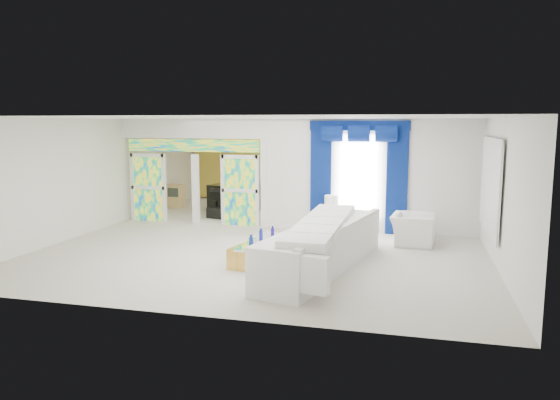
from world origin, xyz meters
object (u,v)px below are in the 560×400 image
(console_table, at_px, (342,226))
(grand_piano, at_px, (240,197))
(armchair, at_px, (413,229))
(coffee_table, at_px, (262,251))
(white_sofa, at_px, (323,248))

(console_table, relative_size, grand_piano, 0.71)
(console_table, bearing_deg, armchair, -24.71)
(coffee_table, bearing_deg, armchair, 37.76)
(console_table, height_order, armchair, armchair)
(grand_piano, bearing_deg, white_sofa, -41.67)
(coffee_table, bearing_deg, console_table, 68.46)
(armchair, bearing_deg, coffee_table, 133.53)
(white_sofa, height_order, console_table, white_sofa)
(white_sofa, bearing_deg, coffee_table, 179.26)
(armchair, bearing_deg, white_sofa, 153.06)
(armchair, bearing_deg, console_table, 71.06)
(white_sofa, bearing_deg, console_table, 103.16)
(armchair, relative_size, grand_piano, 0.63)
(white_sofa, height_order, coffee_table, white_sofa)
(armchair, bearing_deg, grand_piano, 62.27)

